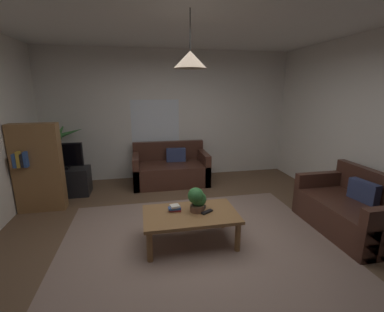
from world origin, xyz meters
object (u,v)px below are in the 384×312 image
at_px(remote_on_table_0, 207,212).
at_px(coffee_table, 190,217).
at_px(couch_right_side, 352,212).
at_px(potted_palm_corner, 59,159).
at_px(tv_stand, 64,182).
at_px(tv, 60,156).
at_px(book_on_table_0, 175,210).
at_px(pendant_lamp, 190,60).
at_px(couch_under_window, 171,170).
at_px(remote_on_table_1, 203,208).
at_px(book_on_table_2, 175,206).
at_px(book_on_table_1, 174,208).
at_px(potted_plant_on_table, 197,199).
at_px(bookshelf_corner, 38,168).

bearing_deg(remote_on_table_0, coffee_table, -130.40).
distance_m(couch_right_side, potted_palm_corner, 5.12).
height_order(tv_stand, tv, tv).
height_order(book_on_table_0, pendant_lamp, pendant_lamp).
height_order(couch_under_window, remote_on_table_1, couch_under_window).
relative_size(coffee_table, pendant_lamp, 1.96).
height_order(couch_under_window, remote_on_table_0, couch_under_window).
bearing_deg(book_on_table_2, book_on_table_1, -120.81).
distance_m(book_on_table_0, pendant_lamp, 1.80).
bearing_deg(coffee_table, potted_plant_on_table, 24.70).
bearing_deg(potted_palm_corner, book_on_table_2, -50.67).
relative_size(tv, potted_palm_corner, 0.59).
xyz_separation_m(book_on_table_1, potted_plant_on_table, (0.28, -0.04, 0.12)).
bearing_deg(couch_under_window, book_on_table_0, -95.08).
relative_size(book_on_table_0, book_on_table_2, 1.38).
bearing_deg(book_on_table_0, couch_under_window, 84.92).
height_order(book_on_table_1, tv, tv).
height_order(coffee_table, potted_plant_on_table, potted_plant_on_table).
distance_m(book_on_table_1, bookshelf_corner, 2.38).
xyz_separation_m(couch_right_side, book_on_table_1, (-2.41, 0.22, 0.17)).
relative_size(remote_on_table_1, tv_stand, 0.18).
xyz_separation_m(book_on_table_1, tv, (-1.79, 1.88, 0.30)).
distance_m(coffee_table, tv_stand, 2.81).
bearing_deg(couch_right_side, remote_on_table_0, -92.71).
height_order(remote_on_table_0, tv_stand, tv_stand).
relative_size(remote_on_table_1, potted_palm_corner, 0.12).
distance_m(book_on_table_0, tv, 2.61).
bearing_deg(remote_on_table_1, couch_under_window, 118.14).
bearing_deg(potted_palm_corner, pendant_lamp, -49.27).
height_order(coffee_table, book_on_table_2, book_on_table_2).
distance_m(book_on_table_2, potted_palm_corner, 3.12).
relative_size(coffee_table, book_on_table_0, 7.63).
bearing_deg(potted_plant_on_table, tv_stand, 136.86).
relative_size(remote_on_table_0, potted_plant_on_table, 0.51).
distance_m(book_on_table_0, potted_palm_corner, 3.12).
xyz_separation_m(remote_on_table_1, potted_plant_on_table, (-0.08, -0.04, 0.15)).
relative_size(couch_under_window, bookshelf_corner, 1.07).
distance_m(book_on_table_2, potted_plant_on_table, 0.30).
relative_size(couch_under_window, book_on_table_2, 13.59).
bearing_deg(remote_on_table_0, potted_palm_corner, -168.12).
bearing_deg(remote_on_table_1, coffee_table, -132.26).
distance_m(couch_right_side, bookshelf_corner, 4.66).
distance_m(remote_on_table_1, tv, 2.88).
xyz_separation_m(potted_plant_on_table, bookshelf_corner, (-2.26, 1.35, 0.14)).
relative_size(book_on_table_0, pendant_lamp, 0.26).
relative_size(tv_stand, tv, 1.18).
distance_m(book_on_table_2, tv_stand, 2.62).
bearing_deg(tv, bookshelf_corner, -108.04).
bearing_deg(pendant_lamp, book_on_table_1, 154.86).
bearing_deg(pendant_lamp, potted_plant_on_table, 24.70).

